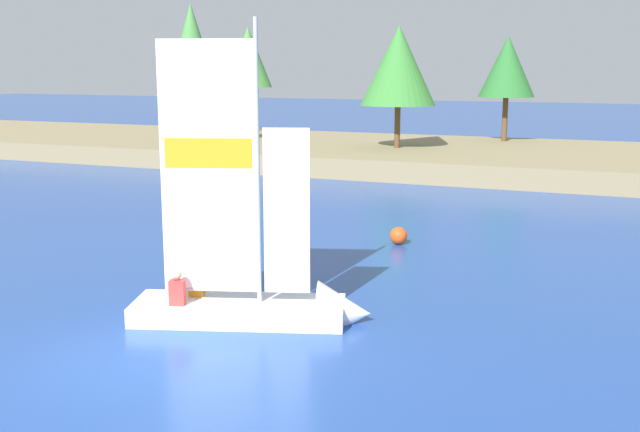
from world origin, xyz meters
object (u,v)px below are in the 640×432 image
Objects in this scene: shoreline_tree_left at (248,57)px; shoreline_tree_midright at (507,67)px; channel_buoy at (399,236)px; shoreline_tree_midleft at (192,48)px; sailboat at (276,297)px; shoreline_tree_centre at (398,66)px.

shoreline_tree_left reaches higher than shoreline_tree_midright.
shoreline_tree_midleft is at bearing 138.19° from channel_buoy.
shoreline_tree_midright is 21.78m from channel_buoy.
shoreline_tree_left is at bearing 126.65° from channel_buoy.
shoreline_tree_midleft is 1.15× the size of sailboat.
shoreline_tree_midright is at bearing 31.22° from shoreline_tree_midleft.
shoreline_tree_centre is (11.02, -5.62, -0.51)m from shoreline_tree_left.
shoreline_tree_left reaches higher than shoreline_tree_centre.
shoreline_tree_midright reaches higher than sailboat.
shoreline_tree_midright is 11.50× the size of channel_buoy.
shoreline_tree_midright is 0.91× the size of sailboat.
sailboat is at bearing -61.06° from shoreline_tree_left.
shoreline_tree_centre is at bearing 16.78° from shoreline_tree_midleft.
channel_buoy is (14.51, -12.98, -5.40)m from shoreline_tree_midleft.
shoreline_tree_midleft is (1.47, -8.50, 0.35)m from shoreline_tree_left.
channel_buoy is at bearing 69.28° from sailboat.
shoreline_tree_midleft is 20.20m from channel_buoy.
shoreline_tree_centre is 17.23m from channel_buoy.
sailboat is at bearing -88.90° from shoreline_tree_midright.
channel_buoy is at bearing -41.81° from shoreline_tree_midleft.
shoreline_tree_midleft is at bearing 106.87° from sailboat.
shoreline_tree_midright is at bearing 52.48° from shoreline_tree_centre.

